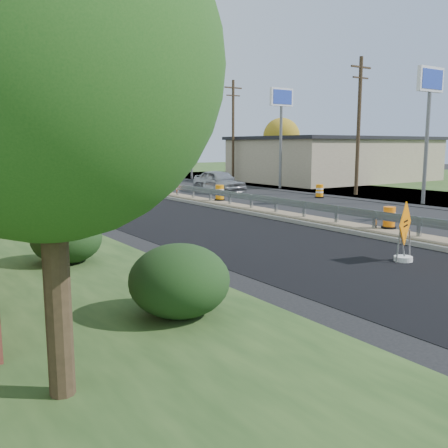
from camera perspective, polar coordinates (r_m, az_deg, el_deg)
ground at (r=21.88m, az=12.72°, el=-0.39°), size 140.00×140.00×0.00m
milled_overlay at (r=27.44m, az=-9.32°, el=1.60°), size 7.20×120.00×0.01m
median at (r=27.88m, az=0.67°, el=2.06°), size 1.60×55.00×0.23m
guardrail at (r=28.64m, az=-0.48°, el=3.48°), size 0.10×46.15×0.72m
retail_building_near at (r=50.60m, az=12.60°, el=7.31°), size 18.50×12.50×4.27m
pylon_sign_south at (r=31.85m, az=22.46°, el=13.73°), size 2.20×0.30×7.90m
pylon_sign_mid at (r=40.55m, az=6.57°, el=13.19°), size 2.20×0.30×7.90m
pylon_sign_north at (r=51.96m, az=-3.77°, el=12.31°), size 2.20×0.30×7.90m
utility_pole_smid at (r=36.19m, az=15.14°, el=11.01°), size 1.90×0.26×9.40m
utility_pole_nmid at (r=47.40m, az=1.05°, el=10.78°), size 1.90×0.26×9.40m
utility_pole_north at (r=60.27m, az=-7.33°, el=10.34°), size 1.90×0.26×9.40m
hedge_south at (r=10.32m, az=-5.13°, el=-6.41°), size 2.09×2.09×1.52m
hedge_mid at (r=15.58m, az=-17.57°, el=-1.53°), size 2.09×2.09×1.52m
hedge_north at (r=21.44m, az=-20.92°, el=1.09°), size 2.09×2.09×1.52m
tree_near_green at (r=7.03m, az=-19.79°, el=16.98°), size 4.62×4.62×6.86m
tree_far_yellow at (r=64.20m, az=6.57°, el=9.91°), size 4.62×4.62×6.86m
caution_sign at (r=16.04m, az=19.87°, el=-2.42°), size 1.24×0.56×1.84m
barrel_median_near at (r=20.76m, az=18.35°, el=0.66°), size 0.58×0.58×0.86m
barrel_median_mid at (r=29.64m, az=-0.50°, el=3.56°), size 0.63×0.63×0.92m
barrel_median_far at (r=33.65m, az=-7.09°, el=4.07°), size 0.56×0.56×0.82m
barrel_shoulder_near at (r=33.93m, az=10.86°, el=3.68°), size 0.61×0.61×0.89m
car_silver at (r=36.90m, az=-0.55°, el=4.91°), size 1.99×4.94×1.68m
car_dark_far at (r=51.97m, az=-11.78°, el=5.72°), size 2.38×4.73×1.32m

